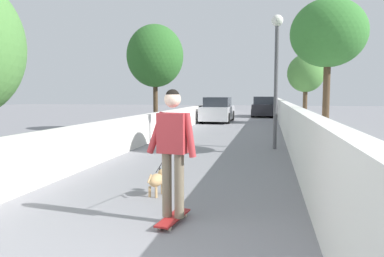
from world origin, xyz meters
name	(u,v)px	position (x,y,z in m)	size (l,w,h in m)	color
ground_plane	(230,131)	(14.00, 0.00, 0.00)	(80.00, 80.00, 0.00)	gray
wall_left	(166,123)	(12.00, 2.52, 0.51)	(48.00, 0.30, 1.02)	silver
fence_right	(288,121)	(12.00, -2.52, 0.68)	(48.00, 0.30, 1.37)	silver
tree_right_near	(328,34)	(7.50, -3.29, 3.34)	(2.01, 2.01, 4.27)	#473523
tree_left_far	(155,56)	(13.00, 3.31, 3.44)	(2.55, 2.55, 4.85)	#473523
tree_right_distant	(306,74)	(19.00, -3.80, 2.91)	(2.09, 2.09, 4.02)	#473523
lamp_post	(277,58)	(8.78, -1.97, 2.87)	(0.36, 0.36, 4.17)	#4C4C51
skateboard	(173,218)	(1.63, -0.53, 0.07)	(0.82, 0.31, 0.08)	maroon
person_skateboarder	(173,143)	(1.63, -0.53, 1.10)	(0.27, 0.72, 1.72)	#726651
dog	(157,179)	(2.90, 0.09, 0.27)	(1.57, 0.78, 1.06)	tan
car_near	(218,110)	(19.66, 1.37, 0.72)	(4.22, 1.80, 1.54)	silver
car_far	(264,107)	(25.74, -1.37, 0.71)	(3.82, 1.80, 1.54)	black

